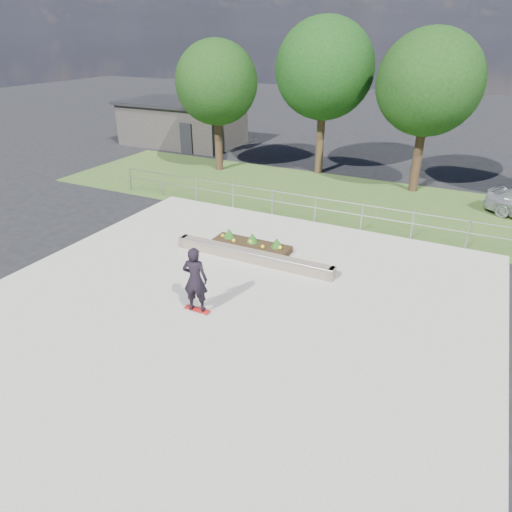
# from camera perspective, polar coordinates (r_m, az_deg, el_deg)

# --- Properties ---
(ground) EXTENTS (120.00, 120.00, 0.00)m
(ground) POSITION_cam_1_polar(r_m,az_deg,el_deg) (13.69, -3.58, -6.45)
(ground) COLOR black
(ground) RESTS_ON ground
(grass_verge) EXTENTS (30.00, 8.00, 0.02)m
(grass_verge) POSITION_cam_1_polar(r_m,az_deg,el_deg) (22.94, 10.31, 7.03)
(grass_verge) COLOR #344F1F
(grass_verge) RESTS_ON ground
(concrete_slab) EXTENTS (15.00, 15.00, 0.06)m
(concrete_slab) POSITION_cam_1_polar(r_m,az_deg,el_deg) (13.68, -3.59, -6.35)
(concrete_slab) COLOR #A6A393
(concrete_slab) RESTS_ON ground
(fence) EXTENTS (20.06, 0.06, 1.20)m
(fence) POSITION_cam_1_polar(r_m,az_deg,el_deg) (19.54, 7.42, 6.20)
(fence) COLOR #92949A
(fence) RESTS_ON ground
(building) EXTENTS (8.40, 5.40, 3.00)m
(building) POSITION_cam_1_polar(r_m,az_deg,el_deg) (34.78, -9.14, 16.16)
(building) COLOR #2E2B29
(building) RESTS_ON ground
(tree_far_left) EXTENTS (4.55, 4.55, 7.15)m
(tree_far_left) POSITION_cam_1_polar(r_m,az_deg,el_deg) (26.92, -4.97, 20.72)
(tree_far_left) COLOR #2F1E13
(tree_far_left) RESTS_ON ground
(tree_mid_left) EXTENTS (5.25, 5.25, 8.25)m
(tree_mid_left) POSITION_cam_1_polar(r_m,az_deg,el_deg) (26.35, 8.56, 22.08)
(tree_mid_left) COLOR #322214
(tree_mid_left) RESTS_ON ground
(tree_mid_right) EXTENTS (4.90, 4.90, 7.70)m
(tree_mid_right) POSITION_cam_1_polar(r_m,az_deg,el_deg) (24.18, 20.83, 19.53)
(tree_mid_right) COLOR black
(tree_mid_right) RESTS_ON ground
(grind_ledge) EXTENTS (6.00, 0.44, 0.43)m
(grind_ledge) POSITION_cam_1_polar(r_m,az_deg,el_deg) (16.09, -0.44, -0.04)
(grind_ledge) COLOR #6A5D4E
(grind_ledge) RESTS_ON concrete_slab
(planter_bed) EXTENTS (3.00, 1.20, 0.61)m
(planter_bed) POSITION_cam_1_polar(r_m,az_deg,el_deg) (16.95, -0.77, 1.31)
(planter_bed) COLOR black
(planter_bed) RESTS_ON concrete_slab
(skateboarder) EXTENTS (0.81, 0.63, 2.05)m
(skateboarder) POSITION_cam_1_polar(r_m,az_deg,el_deg) (12.94, -7.61, -2.95)
(skateboarder) COLOR silver
(skateboarder) RESTS_ON concrete_slab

